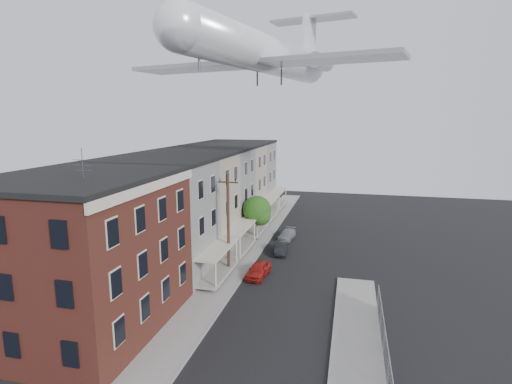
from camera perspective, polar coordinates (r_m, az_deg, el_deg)
sidewalk_left at (r=42.04m, az=-1.29°, el=-8.47°), size 3.00×62.00×0.12m
sidewalk_right at (r=24.60m, az=14.25°, el=-23.69°), size 3.00×26.00×0.12m
curb_left at (r=41.71m, az=0.66°, el=-8.61°), size 0.15×62.00×0.14m
curb_right at (r=24.60m, az=10.56°, el=-23.52°), size 0.15×26.00×0.14m
corner_building at (r=28.49m, az=-23.46°, el=-7.95°), size 10.31×12.30×12.15m
row_house_a at (r=36.16m, az=-14.40°, el=-3.60°), size 11.98×7.00×10.30m
row_house_b at (r=42.30m, az=-9.99°, el=-1.38°), size 11.98×7.00×10.30m
row_house_c at (r=48.67m, az=-6.72°, el=0.27°), size 11.98×7.00×10.30m
row_house_d at (r=55.19m, az=-4.22°, el=1.54°), size 11.98×7.00×10.30m
row_house_e at (r=61.82m, az=-2.24°, el=2.54°), size 11.98×7.00×10.30m
chainlink_fence at (r=23.35m, az=18.38°, el=-23.23°), size 0.06×18.06×1.90m
utility_pole at (r=35.20m, az=-3.98°, el=-4.44°), size 1.80×0.26×9.00m
street_tree at (r=44.70m, az=0.26°, el=-2.78°), size 3.22×3.20×5.20m
car_near at (r=35.69m, az=0.35°, el=-11.03°), size 1.89×3.88×1.27m
car_mid at (r=41.50m, az=3.57°, el=-8.00°), size 1.60×3.58×1.14m
car_far at (r=46.27m, az=4.46°, el=-6.09°), size 1.86×3.79×1.06m
airplane at (r=39.55m, az=1.65°, el=19.04°), size 25.74×29.42×8.46m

